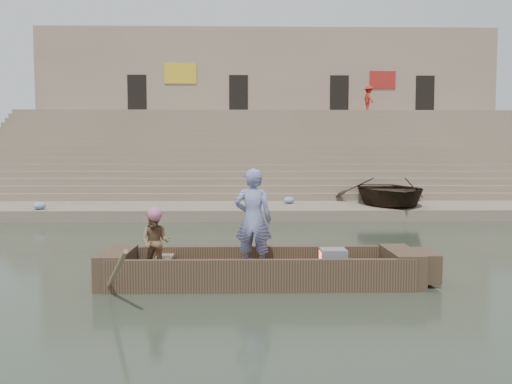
{
  "coord_description": "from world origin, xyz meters",
  "views": [
    {
      "loc": [
        -1.47,
        -11.37,
        2.27
      ],
      "look_at": [
        -1.23,
        1.05,
        1.4
      ],
      "focal_mm": 35.48,
      "sensor_mm": 36.0,
      "label": 1
    }
  ],
  "objects_px": {
    "pedestrian": "(369,99)",
    "main_rowboat": "(260,277)",
    "beached_rowboat": "(389,191)",
    "standing_man": "(253,220)",
    "rowing_man": "(155,242)",
    "television": "(332,260)"
  },
  "relations": [
    {
      "from": "standing_man",
      "to": "beached_rowboat",
      "type": "distance_m",
      "value": 11.85
    },
    {
      "from": "pedestrian",
      "to": "beached_rowboat",
      "type": "bearing_deg",
      "value": 161.03
    },
    {
      "from": "television",
      "to": "standing_man",
      "type": "bearing_deg",
      "value": 176.03
    },
    {
      "from": "standing_man",
      "to": "rowing_man",
      "type": "relative_size",
      "value": 1.66
    },
    {
      "from": "main_rowboat",
      "to": "television",
      "type": "distance_m",
      "value": 1.34
    },
    {
      "from": "main_rowboat",
      "to": "television",
      "type": "height_order",
      "value": "television"
    },
    {
      "from": "main_rowboat",
      "to": "rowing_man",
      "type": "relative_size",
      "value": 4.51
    },
    {
      "from": "television",
      "to": "pedestrian",
      "type": "height_order",
      "value": "pedestrian"
    },
    {
      "from": "rowing_man",
      "to": "beached_rowboat",
      "type": "height_order",
      "value": "beached_rowboat"
    },
    {
      "from": "main_rowboat",
      "to": "television",
      "type": "xyz_separation_m",
      "value": [
        1.3,
        0.0,
        0.31
      ]
    },
    {
      "from": "pedestrian",
      "to": "main_rowboat",
      "type": "bearing_deg",
      "value": 153.71
    },
    {
      "from": "beached_rowboat",
      "to": "standing_man",
      "type": "bearing_deg",
      "value": -114.55
    },
    {
      "from": "television",
      "to": "beached_rowboat",
      "type": "bearing_deg",
      "value": 69.33
    },
    {
      "from": "standing_man",
      "to": "rowing_man",
      "type": "height_order",
      "value": "standing_man"
    },
    {
      "from": "main_rowboat",
      "to": "standing_man",
      "type": "relative_size",
      "value": 2.71
    },
    {
      "from": "beached_rowboat",
      "to": "pedestrian",
      "type": "xyz_separation_m",
      "value": [
        2.59,
        14.18,
        5.15
      ]
    },
    {
      "from": "main_rowboat",
      "to": "rowing_man",
      "type": "height_order",
      "value": "rowing_man"
    },
    {
      "from": "main_rowboat",
      "to": "standing_man",
      "type": "xyz_separation_m",
      "value": [
        -0.12,
        0.1,
        1.03
      ]
    },
    {
      "from": "television",
      "to": "beached_rowboat",
      "type": "distance_m",
      "value": 11.37
    },
    {
      "from": "rowing_man",
      "to": "pedestrian",
      "type": "height_order",
      "value": "pedestrian"
    },
    {
      "from": "rowing_man",
      "to": "pedestrian",
      "type": "relative_size",
      "value": 0.63
    },
    {
      "from": "television",
      "to": "pedestrian",
      "type": "relative_size",
      "value": 0.26
    }
  ]
}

